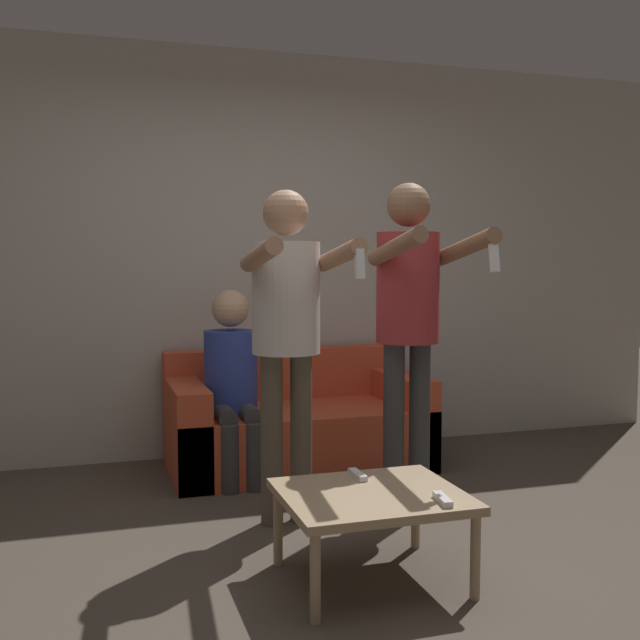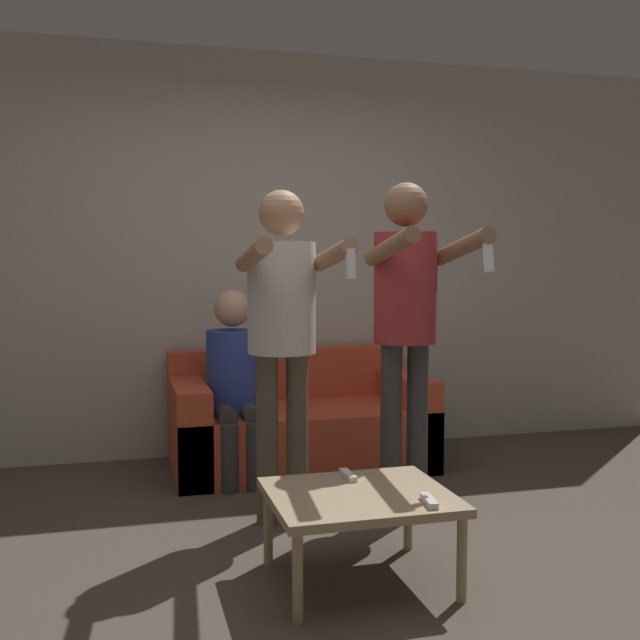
{
  "view_description": "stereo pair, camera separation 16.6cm",
  "coord_description": "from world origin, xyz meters",
  "views": [
    {
      "loc": [
        -1.05,
        -2.89,
        1.3
      ],
      "look_at": [
        0.21,
        1.12,
        0.97
      ],
      "focal_mm": 42.0,
      "sensor_mm": 36.0,
      "label": 1
    },
    {
      "loc": [
        -0.89,
        -2.94,
        1.3
      ],
      "look_at": [
        0.21,
        1.12,
        0.97
      ],
      "focal_mm": 42.0,
      "sensor_mm": 36.0,
      "label": 2
    }
  ],
  "objects": [
    {
      "name": "remote_near",
      "position": [
        0.25,
        -0.33,
        0.38
      ],
      "size": [
        0.06,
        0.15,
        0.02
      ],
      "color": "white",
      "rests_on": "coffee_table"
    },
    {
      "name": "coffee_table",
      "position": [
        0.04,
        -0.13,
        0.33
      ],
      "size": [
        0.72,
        0.63,
        0.37
      ],
      "color": "tan",
      "rests_on": "ground_plane"
    },
    {
      "name": "remote_far",
      "position": [
        0.05,
        0.08,
        0.38
      ],
      "size": [
        0.04,
        0.15,
        0.02
      ],
      "color": "white",
      "rests_on": "coffee_table"
    },
    {
      "name": "person_standing_left",
      "position": [
        -0.11,
        0.62,
        1.04
      ],
      "size": [
        0.45,
        0.72,
        1.65
      ],
      "color": "brown",
      "rests_on": "ground_plane"
    },
    {
      "name": "person_standing_right",
      "position": [
        0.53,
        0.62,
        1.07
      ],
      "size": [
        0.44,
        0.73,
        1.7
      ],
      "color": "#383838",
      "rests_on": "ground_plane"
    },
    {
      "name": "couch",
      "position": [
        0.21,
        1.64,
        0.25
      ],
      "size": [
        1.59,
        0.84,
        0.72
      ],
      "color": "#C64C2D",
      "rests_on": "ground_plane"
    },
    {
      "name": "person_seated",
      "position": [
        -0.23,
        1.47,
        0.62
      ],
      "size": [
        0.32,
        0.53,
        1.13
      ],
      "color": "#383838",
      "rests_on": "ground_plane"
    },
    {
      "name": "wall_back",
      "position": [
        0.0,
        2.09,
        1.35
      ],
      "size": [
        6.4,
        0.06,
        2.7
      ],
      "color": "#B7B2A8",
      "rests_on": "ground_plane"
    },
    {
      "name": "ground_plane",
      "position": [
        0.0,
        0.0,
        0.0
      ],
      "size": [
        14.0,
        14.0,
        0.0
      ],
      "primitive_type": "plane",
      "color": "#4C4238"
    }
  ]
}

